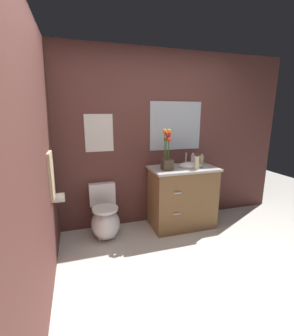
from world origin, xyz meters
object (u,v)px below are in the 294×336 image
object	(u,v)px
soap_bottle	(202,160)
toilet_paper_roll	(60,198)
hand_wash_bottle	(193,160)
hanging_towel	(51,176)
wall_poster	(99,133)
wall_mirror	(176,126)
flower_vase	(167,155)
toilet	(105,219)
vanity_cabinet	(182,196)
lotion_bottle	(197,163)

from	to	relation	value
soap_bottle	toilet_paper_roll	bearing A→B (deg)	-171.62
hand_wash_bottle	hanging_towel	distance (m)	1.88
wall_poster	wall_mirror	distance (m)	1.12
flower_vase	toilet_paper_roll	distance (m)	1.44
flower_vase	hand_wash_bottle	world-z (taller)	flower_vase
toilet	vanity_cabinet	world-z (taller)	vanity_cabinet
toilet	hand_wash_bottle	xyz separation A→B (m)	(1.28, -0.01, 0.73)
wall_mirror	toilet_paper_roll	size ratio (longest dim) A/B	7.27
wall_mirror	toilet_paper_roll	world-z (taller)	wall_mirror
hand_wash_bottle	wall_mirror	distance (m)	0.57
toilet	toilet_paper_roll	size ratio (longest dim) A/B	6.27
lotion_bottle	vanity_cabinet	bearing A→B (deg)	126.64
hand_wash_bottle	hanging_towel	size ratio (longest dim) A/B	0.37
flower_vase	hand_wash_bottle	bearing A→B (deg)	10.71
lotion_bottle	hanging_towel	world-z (taller)	hanging_towel
vanity_cabinet	wall_mirror	distance (m)	1.04
toilet	vanity_cabinet	size ratio (longest dim) A/B	0.65
wall_poster	toilet_paper_roll	distance (m)	0.99
flower_vase	soap_bottle	bearing A→B (deg)	16.63
toilet	vanity_cabinet	distance (m)	1.14
lotion_bottle	hanging_towel	xyz separation A→B (m)	(-1.82, -0.10, -0.01)
flower_vase	wall_mirror	xyz separation A→B (m)	(0.27, 0.36, 0.37)
flower_vase	wall_mirror	bearing A→B (deg)	52.85
toilet	hand_wash_bottle	size ratio (longest dim) A/B	3.55
soap_bottle	lotion_bottle	size ratio (longest dim) A/B	0.72
toilet	hand_wash_bottle	distance (m)	1.47
hand_wash_bottle	toilet_paper_roll	bearing A→B (deg)	-174.08
hand_wash_bottle	wall_mirror	xyz separation A→B (m)	(-0.16, 0.28, 0.47)
wall_poster	wall_mirror	xyz separation A→B (m)	(1.12, 0.00, 0.08)
vanity_cabinet	toilet_paper_roll	size ratio (longest dim) A/B	9.71
toilet	vanity_cabinet	xyz separation A→B (m)	(1.12, -0.03, 0.21)
hand_wash_bottle	flower_vase	bearing A→B (deg)	-169.29
toilet_paper_roll	vanity_cabinet	bearing A→B (deg)	5.88
soap_bottle	toilet_paper_roll	xyz separation A→B (m)	(-2.01, -0.30, -0.27)
flower_vase	soap_bottle	world-z (taller)	flower_vase
soap_bottle	hanging_towel	xyz separation A→B (m)	(-2.07, -0.39, 0.02)
vanity_cabinet	soap_bottle	size ratio (longest dim) A/B	7.19
lotion_bottle	toilet_paper_roll	xyz separation A→B (m)	(-1.77, -0.01, -0.30)
hanging_towel	toilet_paper_roll	distance (m)	0.31
toilet	lotion_bottle	bearing A→B (deg)	-8.51
flower_vase	hand_wash_bottle	size ratio (longest dim) A/B	2.83
vanity_cabinet	hand_wash_bottle	bearing A→B (deg)	6.31
lotion_bottle	hanging_towel	distance (m)	1.83
soap_bottle	vanity_cabinet	bearing A→B (deg)	-160.82
lotion_bottle	toilet_paper_roll	bearing A→B (deg)	-179.65
wall_mirror	hanging_towel	xyz separation A→B (m)	(-1.70, -0.56, -0.48)
vanity_cabinet	toilet_paper_roll	world-z (taller)	vanity_cabinet
hand_wash_bottle	hanging_towel	world-z (taller)	hanging_towel
flower_vase	toilet_paper_roll	xyz separation A→B (m)	(-1.38, -0.11, -0.40)
wall_poster	flower_vase	bearing A→B (deg)	-22.86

